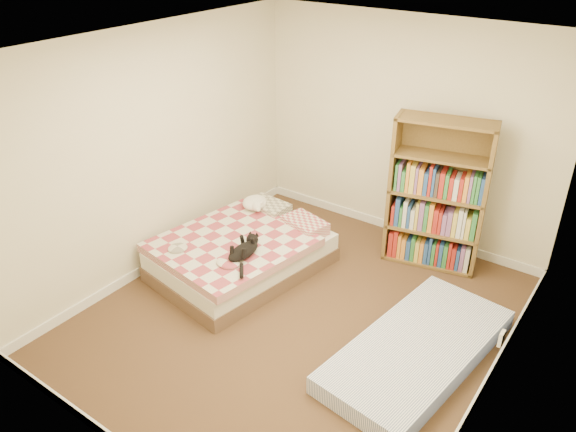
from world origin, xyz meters
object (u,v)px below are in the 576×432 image
Objects in this scene: bookshelf at (435,213)px; black_cat at (246,250)px; bed at (244,252)px; white_dog at (255,203)px; floor_mattress at (418,350)px.

bookshelf is 2.05m from black_cat.
bookshelf reaches higher than bed.
bookshelf is 1.97m from white_dog.
bed is 1.18× the size of bookshelf.
bed is 5.89× the size of white_dog.
bed is at bearing -70.36° from white_dog.
white_dog is at bearing -169.32° from bookshelf.
bookshelf is 0.85× the size of floor_mattress.
bed is 0.49m from black_cat.
bed is at bearing 118.47° from black_cat.
black_cat reaches higher than white_dog.
black_cat is (-1.80, -0.10, 0.40)m from floor_mattress.
bed is 2.06m from bookshelf.
floor_mattress is at bearing -24.34° from white_dog.
black_cat reaches higher than floor_mattress.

